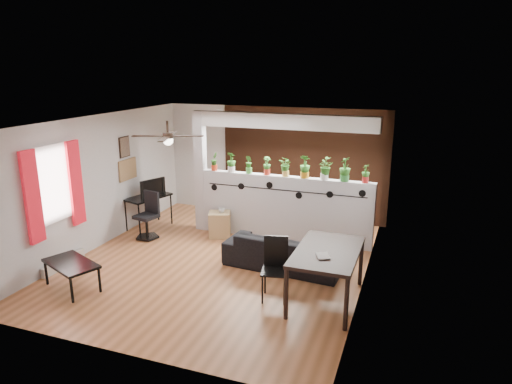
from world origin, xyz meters
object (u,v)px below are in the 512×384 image
Objects in this scene: cup at (222,210)px; folding_chair at (275,262)px; computer_desk at (148,199)px; office_chair at (148,218)px; ceiling_fan at (168,137)px; sofa at (284,252)px; coffee_table at (71,265)px; potted_plant_1 at (231,161)px; potted_plant_2 at (249,164)px; potted_plant_0 at (214,161)px; potted_plant_6 at (325,168)px; potted_plant_5 at (305,166)px; dining_table at (327,256)px; potted_plant_8 at (366,173)px; cube_shelf at (220,225)px; potted_plant_3 at (267,165)px; potted_plant_7 at (345,168)px; potted_plant_4 at (286,166)px.

folding_chair is (1.83, -2.09, -0.01)m from cup.
office_chair is (0.35, -0.57, -0.23)m from computer_desk.
ceiling_fan reaches higher than sofa.
potted_plant_1 is at bearing 66.35° from coffee_table.
potted_plant_0 is at bearing 180.00° from potted_plant_2.
potted_plant_6 is (1.98, 0.00, 0.01)m from potted_plant_1.
dining_table is (0.93, -2.29, -0.85)m from potted_plant_5.
potted_plant_8 is (3.16, 0.00, -0.01)m from potted_plant_0.
potted_plant_8 is 0.33× the size of computer_desk.
cube_shelf is 3.22m from coffee_table.
potted_plant_1 is 0.43× the size of office_chair.
potted_plant_3 is at bearing 0.00° from potted_plant_2.
sofa is at bearing -8.03° from office_chair.
potted_plant_8 is (0.40, 0.00, -0.06)m from potted_plant_7.
coffee_table is (-3.81, -3.28, -1.19)m from potted_plant_7.
potted_plant_0 is 2.77m from potted_plant_7.
potted_plant_3 is at bearing 55.85° from coffee_table.
folding_chair is at bearing 104.07° from sofa.
potted_plant_2 is 1.04× the size of potted_plant_8.
potted_plant_2 reaches higher than office_chair.
folding_chair is at bearing -170.05° from dining_table.
sofa is at bearing 135.01° from dining_table.
potted_plant_1 is 0.38× the size of coffee_table.
potted_plant_8 is 3.19m from cube_shelf.
sofa is (0.38, -1.34, -1.27)m from potted_plant_4.
ceiling_fan is 2.12m from potted_plant_2.
ceiling_fan reaches higher than potted_plant_1.
ceiling_fan is 1.22× the size of office_chair.
potted_plant_6 reaches higher than coffee_table.
potted_plant_0 is (0.02, 1.80, -0.76)m from ceiling_fan.
potted_plant_5 is 2.20m from cube_shelf.
coffee_table is (-1.04, -3.28, -1.15)m from potted_plant_0.
potted_plant_4 reaches higher than potted_plant_0.
potted_plant_1 is 1.06× the size of potted_plant_4.
potted_plant_0 is at bearing 180.00° from potted_plant_7.
potted_plant_7 is 2.68m from cup.
office_chair is at bearing -58.18° from computer_desk.
potted_plant_5 is 0.48× the size of office_chair.
potted_plant_1 is 1.35m from cube_shelf.
potted_plant_5 is 3.43m from office_chair.
potted_plant_1 is 2.10m from office_chair.
potted_plant_6 is at bearing 14.55° from office_chair.
potted_plant_3 is 1.58m from potted_plant_7.
potted_plant_4 is at bearing 18.55° from office_chair.
cube_shelf is (-1.70, 1.00, -0.02)m from sofa.
potted_plant_0 reaches higher than coffee_table.
dining_table is at bearing -67.83° from potted_plant_5.
ceiling_fan is at bearing -131.63° from potted_plant_4.
folding_chair is (1.35, -2.43, -0.97)m from potted_plant_2.
potted_plant_0 is at bearing 141.76° from dining_table.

